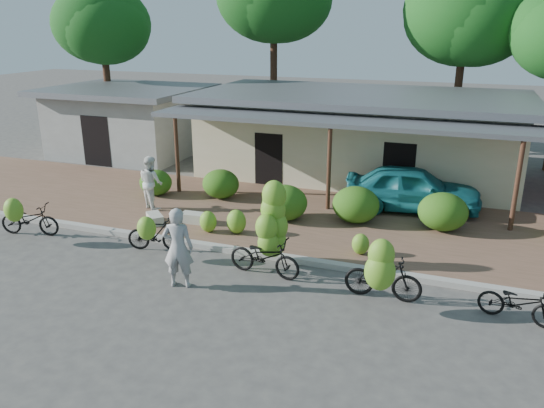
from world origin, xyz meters
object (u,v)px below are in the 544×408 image
Objects in this scene: sack_far at (155,218)px; vendor at (178,248)px; bike_far_left at (27,218)px; bike_left at (154,233)px; tree_back_left at (100,22)px; tree_center_right at (462,14)px; teal_van at (412,188)px; bike_center at (269,238)px; bike_far_right at (519,303)px; bystander at (151,182)px; bike_right at (382,273)px; sack_near at (195,218)px.

sack_far is 0.38× the size of vendor.
bike_far_left reaches higher than bike_left.
tree_back_left is 3.98× the size of vendor.
vendor is at bearing -114.39° from bike_far_left.
tree_center_right is 1.95× the size of teal_van.
vendor is at bearing 140.28° from teal_van.
bike_center is 0.53× the size of teal_van.
bike_left is at bearing 125.07° from teal_van.
bike_far_right is at bearing -32.67° from tree_back_left.
tree_back_left is 4.14× the size of bike_far_left.
bike_far_left is 0.82× the size of bike_center.
bike_far_left is 1.08× the size of bystander.
sack_far is (-7.31, 2.38, -0.48)m from bike_right.
sack_near is 1.24m from sack_far.
bike_right is 4.71m from vendor.
vendor is at bearing -107.52° from tree_center_right.
bystander is 0.40× the size of teal_van.
bike_far_right is 9.35m from sack_near.
bike_center is at bearing -104.48° from bike_left.
bike_center reaches higher than bike_far_right.
bike_left is at bearing -57.13° from vendor.
tree_back_left is 16.44m from bike_left.
teal_van is at bearing -21.80° from bike_center.
bike_center is at bearing 96.94° from bike_far_right.
bike_far_left is 5.92m from vendor.
bike_center is at bearing -103.24° from tree_center_right.
bystander is at bearing 84.44° from bike_far_right.
tree_center_right is (17.00, 3.50, 0.34)m from tree_back_left.
bike_far_left is (5.92, -12.07, -5.47)m from tree_back_left.
sack_near is at bearing -72.78° from bike_far_left.
bike_left is 2.14m from sack_near.
tree_back_left is 13.09m from bystander.
bike_center is 1.17× the size of vendor.
teal_van reaches higher than bike_left.
tree_back_left is at bearing 68.81° from bike_far_right.
teal_van is (16.30, -6.20, -5.16)m from tree_back_left.
sack_far is (3.09, 1.94, -0.29)m from bike_far_left.
bike_right is (-0.68, -16.01, -5.63)m from tree_center_right.
sack_near is 0.20× the size of teal_van.
bystander is (2.24, 3.15, 0.45)m from bike_far_left.
tree_center_right reaches higher than sack_far.
sack_near is (0.11, 2.12, -0.28)m from bike_left.
tree_back_left reaches higher than bike_far_left.
sack_far is 4.23m from vendor.
bike_far_left is at bearing -125.43° from tree_center_right.
bike_far_right is at bearing -85.55° from bike_right.
teal_van is at bearing 28.33° from sack_far.
tree_center_right is 16.15m from bystander.
bike_far_left reaches higher than bike_far_right.
bike_far_right reaches higher than sack_near.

